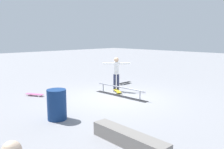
{
  "coord_description": "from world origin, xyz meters",
  "views": [
    {
      "loc": [
        -6.7,
        6.8,
        2.54
      ],
      "look_at": [
        0.05,
        0.15,
        1.0
      ],
      "focal_mm": 37.82,
      "sensor_mm": 36.0,
      "label": 1
    }
  ],
  "objects_px": {
    "grind_rail": "(120,92)",
    "loose_skateboard_pink": "(35,94)",
    "skater_main": "(116,72)",
    "loose_skateboard_black": "(125,83)",
    "skate_ledge": "(129,139)",
    "trash_bin": "(57,105)",
    "skateboard_main": "(117,91)"
  },
  "relations": [
    {
      "from": "skateboard_main",
      "to": "trash_bin",
      "type": "height_order",
      "value": "trash_bin"
    },
    {
      "from": "loose_skateboard_pink",
      "to": "loose_skateboard_black",
      "type": "bearing_deg",
      "value": 48.78
    },
    {
      "from": "loose_skateboard_pink",
      "to": "trash_bin",
      "type": "bearing_deg",
      "value": -43.93
    },
    {
      "from": "grind_rail",
      "to": "loose_skateboard_pink",
      "type": "xyz_separation_m",
      "value": [
        2.62,
        2.6,
        -0.11
      ]
    },
    {
      "from": "skate_ledge",
      "to": "grind_rail",
      "type": "bearing_deg",
      "value": -44.16
    },
    {
      "from": "skater_main",
      "to": "trash_bin",
      "type": "distance_m",
      "value": 4.27
    },
    {
      "from": "skate_ledge",
      "to": "trash_bin",
      "type": "xyz_separation_m",
      "value": [
        2.74,
        0.23,
        0.3
      ]
    },
    {
      "from": "skateboard_main",
      "to": "loose_skateboard_black",
      "type": "height_order",
      "value": "same"
    },
    {
      "from": "trash_bin",
      "to": "skate_ledge",
      "type": "bearing_deg",
      "value": -175.23
    },
    {
      "from": "skate_ledge",
      "to": "trash_bin",
      "type": "bearing_deg",
      "value": 4.77
    },
    {
      "from": "grind_rail",
      "to": "skater_main",
      "type": "height_order",
      "value": "skater_main"
    },
    {
      "from": "grind_rail",
      "to": "skate_ledge",
      "type": "relative_size",
      "value": 1.29
    },
    {
      "from": "skate_ledge",
      "to": "loose_skateboard_black",
      "type": "bearing_deg",
      "value": -47.01
    },
    {
      "from": "skate_ledge",
      "to": "loose_skateboard_pink",
      "type": "distance_m",
      "value": 5.97
    },
    {
      "from": "grind_rail",
      "to": "skater_main",
      "type": "relative_size",
      "value": 1.73
    },
    {
      "from": "skateboard_main",
      "to": "trash_bin",
      "type": "distance_m",
      "value": 4.05
    },
    {
      "from": "loose_skateboard_pink",
      "to": "loose_skateboard_black",
      "type": "height_order",
      "value": "same"
    },
    {
      "from": "loose_skateboard_black",
      "to": "trash_bin",
      "type": "bearing_deg",
      "value": -157.14
    },
    {
      "from": "loose_skateboard_pink",
      "to": "loose_skateboard_black",
      "type": "xyz_separation_m",
      "value": [
        -1.01,
        -4.66,
        0.0
      ]
    },
    {
      "from": "skate_ledge",
      "to": "skateboard_main",
      "type": "distance_m",
      "value": 5.33
    },
    {
      "from": "skateboard_main",
      "to": "skate_ledge",
      "type": "bearing_deg",
      "value": -13.13
    },
    {
      "from": "grind_rail",
      "to": "skate_ledge",
      "type": "height_order",
      "value": "grind_rail"
    },
    {
      "from": "grind_rail",
      "to": "trash_bin",
      "type": "relative_size",
      "value": 2.92
    },
    {
      "from": "grind_rail",
      "to": "skate_ledge",
      "type": "xyz_separation_m",
      "value": [
        -3.32,
        3.23,
        -0.01
      ]
    },
    {
      "from": "grind_rail",
      "to": "trash_bin",
      "type": "distance_m",
      "value": 3.52
    },
    {
      "from": "skater_main",
      "to": "loose_skateboard_black",
      "type": "bearing_deg",
      "value": 70.95
    },
    {
      "from": "grind_rail",
      "to": "loose_skateboard_black",
      "type": "distance_m",
      "value": 2.61
    },
    {
      "from": "skate_ledge",
      "to": "loose_skateboard_black",
      "type": "relative_size",
      "value": 2.66
    },
    {
      "from": "grind_rail",
      "to": "trash_bin",
      "type": "bearing_deg",
      "value": 97.09
    },
    {
      "from": "skate_ledge",
      "to": "skater_main",
      "type": "relative_size",
      "value": 1.34
    },
    {
      "from": "grind_rail",
      "to": "skateboard_main",
      "type": "height_order",
      "value": "grind_rail"
    },
    {
      "from": "skate_ledge",
      "to": "loose_skateboard_pink",
      "type": "height_order",
      "value": "skate_ledge"
    }
  ]
}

